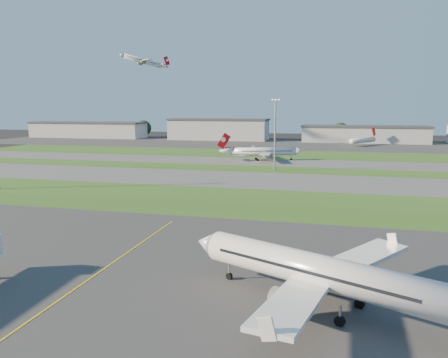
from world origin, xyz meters
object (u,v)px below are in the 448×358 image
(mini_jet_near, at_px, (363,140))
(airliner_parked, at_px, (324,274))
(airliner_taxiing, at_px, (263,152))
(light_mast_centre, at_px, (275,130))

(mini_jet_near, bearing_deg, airliner_parked, -151.65)
(airliner_taxiing, distance_m, light_mast_centre, 32.92)
(airliner_parked, height_order, mini_jet_near, airliner_parked)
(airliner_taxiing, distance_m, mini_jet_near, 101.74)
(airliner_parked, distance_m, airliner_taxiing, 142.52)
(airliner_taxiing, xyz_separation_m, mini_jet_near, (46.63, 90.42, -0.49))
(airliner_taxiing, height_order, mini_jet_near, airliner_taxiing)
(airliner_taxiing, relative_size, light_mast_centre, 1.29)
(airliner_taxiing, bearing_deg, airliner_parked, 82.69)
(airliner_parked, bearing_deg, light_mast_centre, 125.24)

